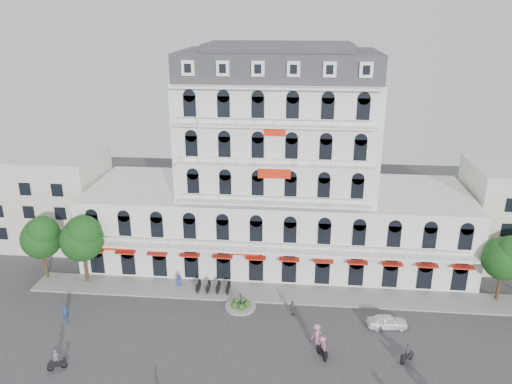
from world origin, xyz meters
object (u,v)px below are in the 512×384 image
object	(u,v)px
rider_west	(56,361)
rider_northeast	(407,353)
parked_car	(387,321)
rider_center	(322,347)

from	to	relation	value
rider_west	rider_northeast	size ratio (longest dim) A/B	1.03
parked_car	rider_center	world-z (taller)	rider_center
rider_center	rider_west	bearing A→B (deg)	-107.94
rider_west	rider_center	distance (m)	22.98
parked_car	rider_northeast	size ratio (longest dim) A/B	2.00
parked_car	rider_west	distance (m)	30.45
parked_car	rider_center	distance (m)	8.25
rider_center	rider_northeast	bearing A→B (deg)	63.38
parked_car	rider_northeast	xyz separation A→B (m)	(0.96, -5.04, 0.25)
rider_west	rider_northeast	distance (m)	30.33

